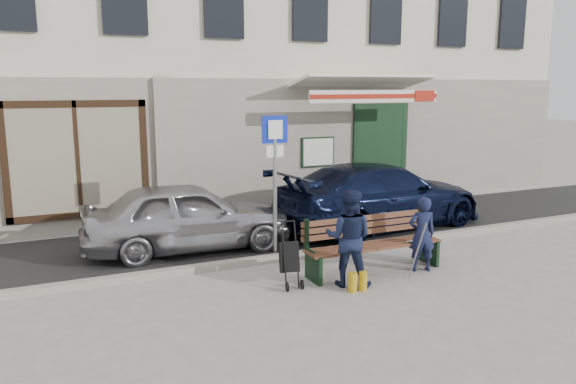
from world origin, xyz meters
TOP-DOWN VIEW (x-y plane):
  - ground at (0.00, 0.00)m, footprint 80.00×80.00m
  - asphalt_lane at (0.00, 3.10)m, footprint 60.00×3.20m
  - curb at (0.00, 1.50)m, footprint 60.00×0.18m
  - building at (0.01, 8.45)m, footprint 20.00×8.27m
  - car_silver at (-1.49, 2.81)m, footprint 3.91×1.73m
  - car_navy at (2.71, 2.76)m, footprint 5.08×2.57m
  - parking_sign at (-0.21, 1.68)m, footprint 0.47×0.08m
  - bench at (0.92, 0.32)m, footprint 2.40×1.17m
  - man at (1.72, 0.04)m, footprint 0.52×0.42m
  - woman at (0.27, -0.05)m, footprint 0.93×0.90m
  - stroller at (-0.58, 0.27)m, footprint 0.33×0.44m

SIDE VIEW (x-z plane):
  - ground at x=0.00m, z-range 0.00..0.00m
  - asphalt_lane at x=0.00m, z-range 0.00..0.01m
  - curb at x=0.00m, z-range 0.00..0.12m
  - stroller at x=-0.58m, z-range -0.06..0.95m
  - bench at x=0.92m, z-range -0.03..0.95m
  - man at x=1.72m, z-range 0.00..1.25m
  - car_silver at x=-1.49m, z-range 0.00..1.31m
  - car_navy at x=2.71m, z-range 0.00..1.41m
  - woman at x=0.27m, z-range 0.00..1.51m
  - parking_sign at x=-0.21m, z-range 0.42..2.95m
  - building at x=0.01m, z-range -0.03..9.97m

